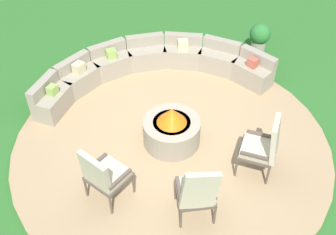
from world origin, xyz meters
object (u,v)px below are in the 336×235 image
(curved_stone_bench, at_px, (150,67))
(potted_plant_1, at_px, (260,37))
(lounge_chair_front_right, at_px, (197,192))
(lounge_chair_front_left, at_px, (103,174))
(lounge_chair_back_left, at_px, (264,146))
(fire_pit, at_px, (172,129))

(curved_stone_bench, xyz_separation_m, potted_plant_1, (2.61, 0.28, 0.07))
(curved_stone_bench, xyz_separation_m, lounge_chair_front_right, (-0.31, -3.41, 0.30))
(lounge_chair_front_left, height_order, potted_plant_1, lounge_chair_front_left)
(lounge_chair_back_left, bearing_deg, potted_plant_1, 10.66)
(lounge_chair_front_left, xyz_separation_m, potted_plant_1, (4.08, 2.96, -0.20))
(fire_pit, height_order, lounge_chair_front_right, lounge_chair_front_right)
(fire_pit, height_order, lounge_chair_back_left, lounge_chair_back_left)
(curved_stone_bench, bearing_deg, potted_plant_1, 6.02)
(lounge_chair_front_right, distance_m, potted_plant_1, 4.71)
(lounge_chair_back_left, distance_m, potted_plant_1, 3.58)
(lounge_chair_front_right, bearing_deg, curved_stone_bench, 94.96)
(lounge_chair_front_right, xyz_separation_m, potted_plant_1, (2.92, 3.69, -0.23))
(lounge_chair_front_right, bearing_deg, lounge_chair_front_left, 158.15)
(curved_stone_bench, distance_m, lounge_chair_back_left, 3.08)
(lounge_chair_front_left, distance_m, lounge_chair_back_left, 2.47)
(lounge_chair_front_left, relative_size, lounge_chair_front_right, 0.91)
(fire_pit, bearing_deg, curved_stone_bench, 84.97)
(curved_stone_bench, xyz_separation_m, lounge_chair_back_left, (0.99, -2.90, 0.29))
(potted_plant_1, bearing_deg, lounge_chair_front_left, -144.07)
(lounge_chair_back_left, bearing_deg, lounge_chair_front_right, 149.09)
(lounge_chair_front_left, xyz_separation_m, lounge_chair_front_right, (1.16, -0.73, 0.03))
(fire_pit, distance_m, curved_stone_bench, 1.87)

